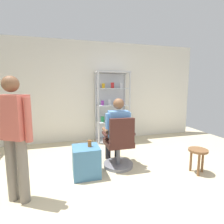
{
  "coord_description": "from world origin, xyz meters",
  "views": [
    {
      "loc": [
        -0.88,
        -1.87,
        1.5
      ],
      "look_at": [
        0.04,
        1.44,
        1.0
      ],
      "focal_mm": 28.12,
      "sensor_mm": 36.0,
      "label": 1
    }
  ],
  "objects_px": {
    "seated_shopkeeper": "(117,128)",
    "storage_crate": "(86,161)",
    "tea_glass": "(90,143)",
    "standing_customer": "(14,132)",
    "display_cabinet_main": "(112,106)",
    "wooden_stool": "(198,154)",
    "office_chair": "(119,147)"
  },
  "relations": [
    {
      "from": "display_cabinet_main",
      "to": "storage_crate",
      "type": "bearing_deg",
      "value": -117.62
    },
    {
      "from": "seated_shopkeeper",
      "to": "display_cabinet_main",
      "type": "bearing_deg",
      "value": 78.07
    },
    {
      "from": "display_cabinet_main",
      "to": "office_chair",
      "type": "bearing_deg",
      "value": -100.81
    },
    {
      "from": "standing_customer",
      "to": "wooden_stool",
      "type": "xyz_separation_m",
      "value": [
        2.82,
        -0.01,
        -0.59
      ]
    },
    {
      "from": "storage_crate",
      "to": "standing_customer",
      "type": "bearing_deg",
      "value": -155.49
    },
    {
      "from": "tea_glass",
      "to": "wooden_stool",
      "type": "bearing_deg",
      "value": -13.27
    },
    {
      "from": "display_cabinet_main",
      "to": "storage_crate",
      "type": "xyz_separation_m",
      "value": [
        -0.95,
        -1.81,
        -0.71
      ]
    },
    {
      "from": "storage_crate",
      "to": "standing_customer",
      "type": "relative_size",
      "value": 0.31
    },
    {
      "from": "storage_crate",
      "to": "tea_glass",
      "type": "bearing_deg",
      "value": -6.85
    },
    {
      "from": "seated_shopkeeper",
      "to": "standing_customer",
      "type": "height_order",
      "value": "standing_customer"
    },
    {
      "from": "tea_glass",
      "to": "display_cabinet_main",
      "type": "bearing_deg",
      "value": 64.06
    },
    {
      "from": "office_chair",
      "to": "tea_glass",
      "type": "height_order",
      "value": "office_chair"
    },
    {
      "from": "seated_shopkeeper",
      "to": "storage_crate",
      "type": "xyz_separation_m",
      "value": [
        -0.63,
        -0.29,
        -0.46
      ]
    },
    {
      "from": "display_cabinet_main",
      "to": "standing_customer",
      "type": "bearing_deg",
      "value": -130.12
    },
    {
      "from": "seated_shopkeeper",
      "to": "tea_glass",
      "type": "relative_size",
      "value": 11.75
    },
    {
      "from": "display_cabinet_main",
      "to": "standing_customer",
      "type": "xyz_separation_m",
      "value": [
        -1.89,
        -2.24,
        -0.03
      ]
    },
    {
      "from": "display_cabinet_main",
      "to": "storage_crate",
      "type": "distance_m",
      "value": 2.17
    },
    {
      "from": "office_chair",
      "to": "wooden_stool",
      "type": "distance_m",
      "value": 1.37
    },
    {
      "from": "standing_customer",
      "to": "office_chair",
      "type": "bearing_deg",
      "value": 19.63
    },
    {
      "from": "tea_glass",
      "to": "standing_customer",
      "type": "bearing_deg",
      "value": -157.24
    },
    {
      "from": "office_chair",
      "to": "seated_shopkeeper",
      "type": "xyz_separation_m",
      "value": [
        0.0,
        0.16,
        0.32
      ]
    },
    {
      "from": "tea_glass",
      "to": "wooden_stool",
      "type": "height_order",
      "value": "tea_glass"
    },
    {
      "from": "standing_customer",
      "to": "wooden_stool",
      "type": "height_order",
      "value": "standing_customer"
    },
    {
      "from": "seated_shopkeeper",
      "to": "office_chair",
      "type": "bearing_deg",
      "value": -90.14
    },
    {
      "from": "storage_crate",
      "to": "tea_glass",
      "type": "distance_m",
      "value": 0.31
    },
    {
      "from": "office_chair",
      "to": "storage_crate",
      "type": "bearing_deg",
      "value": -168.23
    },
    {
      "from": "seated_shopkeeper",
      "to": "standing_customer",
      "type": "distance_m",
      "value": 1.74
    },
    {
      "from": "tea_glass",
      "to": "standing_customer",
      "type": "xyz_separation_m",
      "value": [
        -1.0,
        -0.42,
        0.38
      ]
    },
    {
      "from": "display_cabinet_main",
      "to": "seated_shopkeeper",
      "type": "height_order",
      "value": "display_cabinet_main"
    },
    {
      "from": "seated_shopkeeper",
      "to": "wooden_stool",
      "type": "distance_m",
      "value": 1.49
    },
    {
      "from": "office_chair",
      "to": "wooden_stool",
      "type": "height_order",
      "value": "office_chair"
    },
    {
      "from": "storage_crate",
      "to": "display_cabinet_main",
      "type": "bearing_deg",
      "value": 62.38
    }
  ]
}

